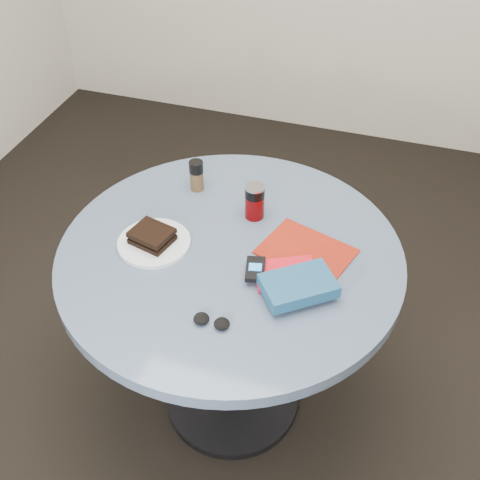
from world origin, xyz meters
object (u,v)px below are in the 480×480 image
(headphones, at_px, (212,321))
(sandwich, at_px, (152,236))
(pepper_grinder, at_px, (197,175))
(novel, at_px, (298,286))
(plate, at_px, (154,243))
(magazine, at_px, (306,252))
(red_book, at_px, (285,273))
(table, at_px, (231,290))
(soda_can, at_px, (255,201))
(mp3_player, at_px, (255,269))

(headphones, bearing_deg, sandwich, 138.57)
(pepper_grinder, distance_m, headphones, 0.58)
(pepper_grinder, bearing_deg, novel, -40.78)
(plate, distance_m, novel, 0.45)
(magazine, bearing_deg, novel, -66.97)
(sandwich, relative_size, red_book, 0.78)
(magazine, xyz_separation_m, headphones, (-0.17, -0.34, 0.01))
(table, bearing_deg, headphones, -81.34)
(table, height_order, sandwich, sandwich)
(novel, bearing_deg, sandwich, 133.98)
(soda_can, bearing_deg, plate, -138.22)
(pepper_grinder, xyz_separation_m, headphones, (0.24, -0.53, -0.04))
(mp3_player, distance_m, headphones, 0.21)
(magazine, bearing_deg, red_book, -88.60)
(plate, relative_size, magazine, 0.85)
(headphones, bearing_deg, novel, 41.56)
(sandwich, bearing_deg, plate, 7.76)
(soda_can, bearing_deg, headphones, -87.36)
(pepper_grinder, relative_size, magazine, 0.42)
(table, relative_size, pepper_grinder, 9.58)
(sandwich, height_order, red_book, sandwich)
(table, distance_m, plate, 0.28)
(sandwich, height_order, magazine, sandwich)
(plate, relative_size, red_book, 1.26)
(magazine, relative_size, mp3_player, 2.52)
(red_book, xyz_separation_m, novel, (0.05, -0.06, 0.03))
(table, height_order, plate, plate)
(novel, bearing_deg, mp3_player, 127.13)
(red_book, bearing_deg, sandwich, 152.86)
(pepper_grinder, bearing_deg, soda_can, -19.87)
(table, height_order, red_book, red_book)
(pepper_grinder, relative_size, headphones, 1.08)
(plate, bearing_deg, pepper_grinder, 85.42)
(plate, height_order, novel, novel)
(table, relative_size, magazine, 3.99)
(plate, relative_size, mp3_player, 2.13)
(table, xyz_separation_m, red_book, (0.18, -0.05, 0.17))
(sandwich, distance_m, magazine, 0.45)
(headphones, bearing_deg, pepper_grinder, 114.26)
(sandwich, bearing_deg, novel, -8.89)
(sandwich, height_order, mp3_player, sandwich)
(soda_can, bearing_deg, magazine, -30.71)
(sandwich, bearing_deg, headphones, -41.43)
(plate, xyz_separation_m, novel, (0.45, -0.07, 0.03))
(sandwich, relative_size, pepper_grinder, 1.26)
(pepper_grinder, distance_m, novel, 0.56)
(table, distance_m, headphones, 0.33)
(red_book, bearing_deg, soda_can, 98.95)
(headphones, bearing_deg, red_book, 58.81)
(headphones, bearing_deg, soda_can, 92.64)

